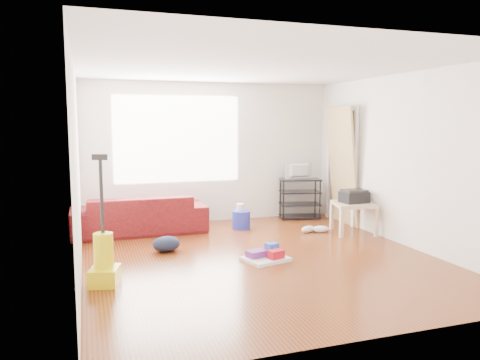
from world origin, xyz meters
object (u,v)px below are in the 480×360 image
object	(u,v)px
backpack	(166,251)
vacuum	(104,261)
sofa	(140,233)
tv_stand	(300,198)
cleaning_tray	(266,256)
bucket	(241,229)
side_table	(354,207)

from	to	relation	value
backpack	vacuum	distance (m)	1.43
sofa	vacuum	distance (m)	2.45
tv_stand	cleaning_tray	size ratio (longest dim) A/B	1.28
bucket	cleaning_tray	world-z (taller)	cleaning_tray
tv_stand	side_table	size ratio (longest dim) A/B	1.10
cleaning_tray	vacuum	xyz separation A→B (m)	(-2.05, -0.27, 0.21)
sofa	tv_stand	bearing A→B (deg)	-174.86
bucket	cleaning_tray	size ratio (longest dim) A/B	0.48
tv_stand	sofa	bearing A→B (deg)	-161.37
sofa	cleaning_tray	xyz separation A→B (m)	(1.40, -2.08, 0.06)
sofa	cleaning_tray	size ratio (longest dim) A/B	3.34
tv_stand	vacuum	size ratio (longest dim) A/B	0.57
side_table	backpack	distance (m)	3.11
bucket	vacuum	bearing A→B (deg)	-137.54
tv_stand	backpack	size ratio (longest dim) A/B	2.10
sofa	side_table	world-z (taller)	side_table
sofa	cleaning_tray	bearing A→B (deg)	123.92
tv_stand	bucket	distance (m)	1.47
backpack	bucket	bearing A→B (deg)	20.99
sofa	side_table	distance (m)	3.51
cleaning_tray	vacuum	size ratio (longest dim) A/B	0.44
bucket	cleaning_tray	bearing A→B (deg)	-98.38
tv_stand	bucket	size ratio (longest dim) A/B	2.68
side_table	bucket	size ratio (longest dim) A/B	2.44
sofa	tv_stand	world-z (taller)	tv_stand
sofa	bucket	world-z (taller)	sofa
side_table	sofa	bearing A→B (deg)	161.41
backpack	vacuum	world-z (taller)	vacuum
side_table	bucket	world-z (taller)	side_table
tv_stand	cleaning_tray	bearing A→B (deg)	-110.85
tv_stand	side_table	distance (m)	1.41
tv_stand	side_table	bearing A→B (deg)	-64.24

